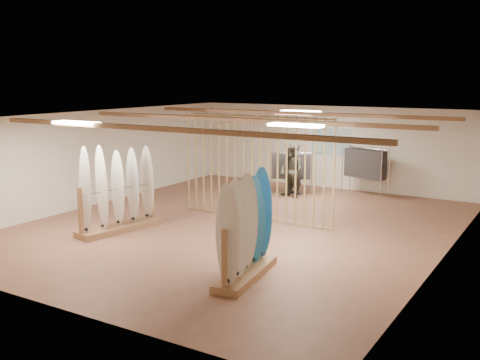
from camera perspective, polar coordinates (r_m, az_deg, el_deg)
The scene contains 16 objects.
floor at distance 14.41m, azimuth -0.00°, elevation -4.70°, with size 12.00×12.00×0.00m, color #905E46.
ceiling at distance 13.95m, azimuth -0.00°, elevation 6.48°, with size 12.00×12.00×0.00m, color gray.
wall_back at distance 19.44m, azimuth 9.23°, elevation 3.30°, with size 12.00×12.00×0.00m, color white.
wall_front at distance 9.61m, azimuth -18.95°, elevation -4.34°, with size 12.00×12.00×0.00m, color white.
wall_left at distance 17.22m, azimuth -14.39°, elevation 2.21°, with size 12.00×12.00×0.00m, color white.
wall_right at distance 12.33m, azimuth 20.29°, elevation -1.26°, with size 12.00×12.00×0.00m, color white.
ceiling_slats at distance 13.96m, azimuth -0.00°, elevation 6.15°, with size 9.50×6.12×0.10m, color #9C6F46.
light_panels at distance 13.95m, azimuth -0.00°, elevation 6.23°, with size 1.20×0.35×0.06m, color white.
bamboo_partition at distance 14.79m, azimuth 1.61°, elevation 1.24°, with size 4.45×0.05×2.78m.
poster at distance 19.40m, azimuth 9.22°, elevation 3.88°, with size 1.40×0.03×0.90m, color #3692BE.
rack_left at distance 14.10m, azimuth -12.26°, elevation -2.26°, with size 0.98×2.29×2.12m.
rack_right at distance 10.62m, azimuth 0.60°, elevation -6.45°, with size 0.85×2.13×1.98m.
clothing_rack_a at distance 18.26m, azimuth 5.26°, elevation 1.40°, with size 1.25×0.76×1.40m.
clothing_rack_b at distance 18.36m, azimuth 12.61°, elevation 1.63°, with size 1.43×0.75×1.59m.
shopper_a at distance 18.24m, azimuth 5.67°, elevation 1.54°, with size 0.70×0.48×1.93m, color #292A31.
shopper_b at distance 17.66m, azimuth 5.23°, elevation 1.29°, with size 0.94×0.73×1.94m, color #38362B.
Camera 1 is at (7.22, -11.90, 3.75)m, focal length 42.00 mm.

